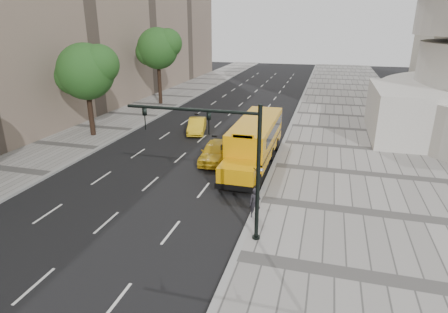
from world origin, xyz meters
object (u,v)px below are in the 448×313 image
(tree_c, at_px, (158,48))
(pedestrian, at_px, (255,203))
(school_bus, at_px, (255,138))
(traffic_signal, at_px, (227,155))
(taxi_near, at_px, (215,152))
(tree_b, at_px, (87,71))
(taxi_far, at_px, (197,126))

(tree_c, height_order, pedestrian, tree_c)
(school_bus, height_order, traffic_signal, traffic_signal)
(taxi_near, bearing_deg, traffic_signal, -73.45)
(tree_c, relative_size, pedestrian, 5.75)
(pedestrian, bearing_deg, traffic_signal, -125.30)
(taxi_near, bearing_deg, tree_b, 161.86)
(traffic_signal, bearing_deg, tree_b, 140.69)
(tree_b, height_order, pedestrian, tree_b)
(school_bus, height_order, taxi_near, school_bus)
(tree_b, distance_m, taxi_near, 13.47)
(school_bus, height_order, taxi_far, school_bus)
(tree_c, bearing_deg, pedestrian, -56.52)
(tree_b, bearing_deg, traffic_signal, -39.31)
(school_bus, bearing_deg, pedestrian, -79.01)
(tree_c, distance_m, traffic_signal, 31.29)
(taxi_far, relative_size, pedestrian, 2.59)
(tree_b, distance_m, pedestrian, 20.35)
(tree_b, bearing_deg, school_bus, -8.89)
(tree_b, relative_size, taxi_far, 1.96)
(taxi_near, bearing_deg, taxi_far, 115.60)
(taxi_far, bearing_deg, pedestrian, -74.32)
(tree_b, height_order, traffic_signal, tree_b)
(tree_c, bearing_deg, taxi_far, -51.88)
(school_bus, bearing_deg, taxi_far, 138.10)
(tree_b, distance_m, taxi_far, 10.40)
(school_bus, relative_size, taxi_near, 2.67)
(tree_b, xyz_separation_m, tree_c, (0.00, 14.22, 1.00))
(tree_c, bearing_deg, school_bus, -47.98)
(school_bus, distance_m, taxi_near, 3.10)
(tree_b, distance_m, traffic_signal, 20.23)
(tree_c, height_order, school_bus, tree_c)
(tree_b, relative_size, tree_c, 0.88)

